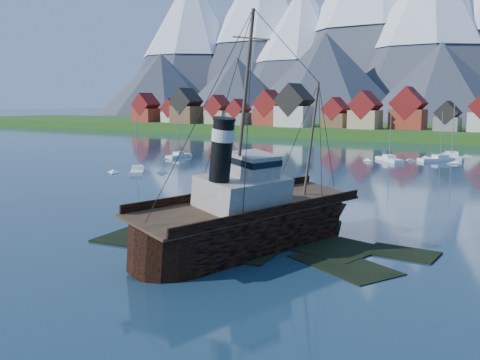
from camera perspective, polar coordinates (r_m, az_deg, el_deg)
The scene contains 10 objects.
ground at distance 51.75m, azimuth -1.00°, elevation -6.57°, with size 1400.00×1400.00×0.00m, color #1A3549.
shoal at distance 52.65m, azimuth 1.94°, elevation -6.70°, with size 31.71×21.24×1.14m.
seawall at distance 175.95m, azimuth 24.25°, elevation 3.37°, with size 600.00×2.50×2.00m, color #3F3D38.
town at distance 202.90m, azimuth 16.06°, elevation 6.91°, with size 250.96×16.69×17.30m.
tugboat_wreck at distance 49.99m, azimuth 1.77°, elevation -3.83°, with size 6.45×27.81×22.04m.
sailboat_a at distance 101.81m, azimuth -10.87°, elevation 0.89°, with size 7.78×8.28×11.11m.
sailboat_b at distance 127.72m, azimuth -6.56°, elevation 2.52°, with size 2.78×8.23×11.71m.
sailboat_c at distance 123.66m, azimuth 15.63°, elevation 2.07°, with size 8.24×8.25×12.02m.
sailboat_e at distance 134.10m, azimuth 21.64°, elevation 2.27°, with size 6.50×11.69×13.22m.
sailboat_f at distance 127.64m, azimuth 20.56°, elevation 2.02°, with size 8.55×9.62×11.60m.
Camera 1 is at (28.39, -41.12, 13.46)m, focal length 40.00 mm.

